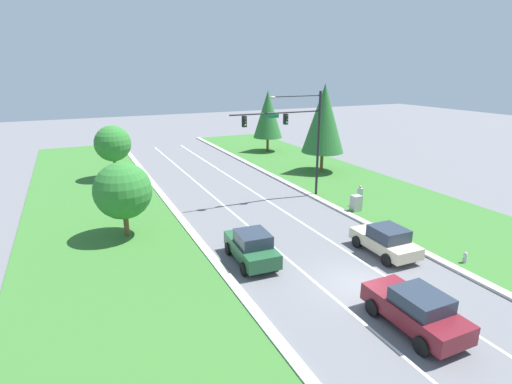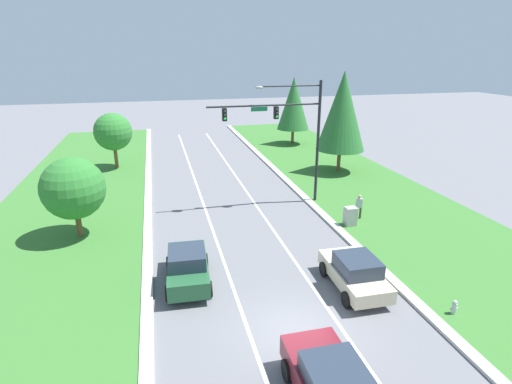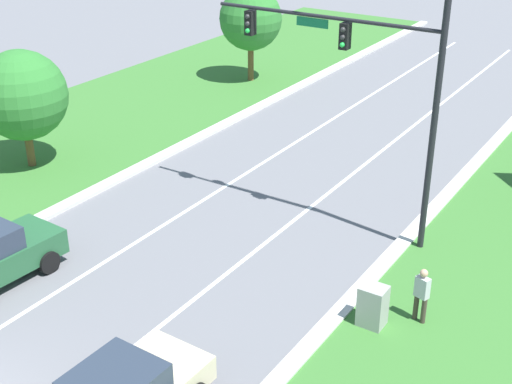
{
  "view_description": "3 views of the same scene",
  "coord_description": "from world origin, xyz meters",
  "px_view_note": "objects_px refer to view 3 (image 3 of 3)",
  "views": [
    {
      "loc": [
        -11.96,
        -13.64,
        10.2
      ],
      "look_at": [
        -0.14,
        11.67,
        1.54
      ],
      "focal_mm": 28.0,
      "sensor_mm": 36.0,
      "label": 1
    },
    {
      "loc": [
        -4.67,
        -12.14,
        10.33
      ],
      "look_at": [
        1.58,
        12.63,
        1.3
      ],
      "focal_mm": 28.0,
      "sensor_mm": 36.0,
      "label": 2
    },
    {
      "loc": [
        12.51,
        -6.39,
        11.64
      ],
      "look_at": [
        0.4,
        12.47,
        0.84
      ],
      "focal_mm": 50.0,
      "sensor_mm": 36.0,
      "label": 3
    }
  ],
  "objects_px": {
    "traffic_signal_mast": "(371,68)",
    "utility_cabinet": "(373,307)",
    "oak_far_left_tree": "(251,19)",
    "pedestrian": "(422,294)",
    "oak_near_left_tree": "(22,95)"
  },
  "relations": [
    {
      "from": "traffic_signal_mast",
      "to": "oak_near_left_tree",
      "type": "bearing_deg",
      "value": -170.54
    },
    {
      "from": "traffic_signal_mast",
      "to": "utility_cabinet",
      "type": "height_order",
      "value": "traffic_signal_mast"
    },
    {
      "from": "traffic_signal_mast",
      "to": "oak_near_left_tree",
      "type": "height_order",
      "value": "traffic_signal_mast"
    },
    {
      "from": "utility_cabinet",
      "to": "oak_near_left_tree",
      "type": "bearing_deg",
      "value": 171.35
    },
    {
      "from": "utility_cabinet",
      "to": "oak_far_left_tree",
      "type": "xyz_separation_m",
      "value": [
        -15.06,
        17.16,
        2.83
      ]
    },
    {
      "from": "utility_cabinet",
      "to": "pedestrian",
      "type": "xyz_separation_m",
      "value": [
        1.01,
        0.86,
        0.31
      ]
    },
    {
      "from": "oak_near_left_tree",
      "to": "oak_far_left_tree",
      "type": "xyz_separation_m",
      "value": [
        1.01,
        14.71,
        0.43
      ]
    },
    {
      "from": "traffic_signal_mast",
      "to": "oak_far_left_tree",
      "type": "relative_size",
      "value": 1.66
    },
    {
      "from": "traffic_signal_mast",
      "to": "utility_cabinet",
      "type": "distance_m",
      "value": 7.34
    },
    {
      "from": "traffic_signal_mast",
      "to": "utility_cabinet",
      "type": "relative_size",
      "value": 6.8
    },
    {
      "from": "pedestrian",
      "to": "oak_near_left_tree",
      "type": "bearing_deg",
      "value": 11.71
    },
    {
      "from": "pedestrian",
      "to": "oak_far_left_tree",
      "type": "height_order",
      "value": "oak_far_left_tree"
    },
    {
      "from": "oak_near_left_tree",
      "to": "oak_far_left_tree",
      "type": "relative_size",
      "value": 0.93
    },
    {
      "from": "pedestrian",
      "to": "oak_far_left_tree",
      "type": "relative_size",
      "value": 0.33
    },
    {
      "from": "utility_cabinet",
      "to": "oak_far_left_tree",
      "type": "distance_m",
      "value": 23.01
    }
  ]
}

